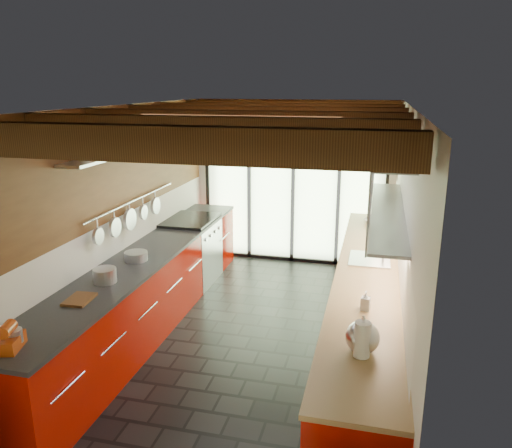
{
  "coord_description": "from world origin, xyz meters",
  "views": [
    {
      "loc": [
        1.3,
        -5.04,
        2.83
      ],
      "look_at": [
        -0.04,
        0.4,
        1.25
      ],
      "focal_mm": 35.0,
      "sensor_mm": 36.0,
      "label": 1
    }
  ],
  "objects_px": {
    "paper_towel": "(362,340)",
    "soap_bottle": "(366,301)",
    "stand_mixer": "(11,338)",
    "bowl": "(372,221)",
    "kettle": "(363,335)"
  },
  "relations": [
    {
      "from": "stand_mixer",
      "to": "kettle",
      "type": "height_order",
      "value": "kettle"
    },
    {
      "from": "paper_towel",
      "to": "soap_bottle",
      "type": "distance_m",
      "value": 0.8
    },
    {
      "from": "paper_towel",
      "to": "stand_mixer",
      "type": "bearing_deg",
      "value": -168.62
    },
    {
      "from": "stand_mixer",
      "to": "bowl",
      "type": "bearing_deg",
      "value": 58.87
    },
    {
      "from": "kettle",
      "to": "soap_bottle",
      "type": "distance_m",
      "value": 0.72
    },
    {
      "from": "kettle",
      "to": "paper_towel",
      "type": "distance_m",
      "value": 0.08
    },
    {
      "from": "soap_bottle",
      "to": "bowl",
      "type": "height_order",
      "value": "soap_bottle"
    },
    {
      "from": "bowl",
      "to": "kettle",
      "type": "bearing_deg",
      "value": -90.0
    },
    {
      "from": "kettle",
      "to": "bowl",
      "type": "bearing_deg",
      "value": 90.0
    },
    {
      "from": "stand_mixer",
      "to": "bowl",
      "type": "height_order",
      "value": "stand_mixer"
    },
    {
      "from": "paper_towel",
      "to": "bowl",
      "type": "xyz_separation_m",
      "value": [
        0.0,
        3.7,
        -0.11
      ]
    },
    {
      "from": "kettle",
      "to": "soap_bottle",
      "type": "height_order",
      "value": "kettle"
    },
    {
      "from": "bowl",
      "to": "stand_mixer",
      "type": "bearing_deg",
      "value": -121.13
    },
    {
      "from": "paper_towel",
      "to": "bowl",
      "type": "distance_m",
      "value": 3.7
    },
    {
      "from": "stand_mixer",
      "to": "paper_towel",
      "type": "xyz_separation_m",
      "value": [
        2.54,
        0.51,
        0.05
      ]
    }
  ]
}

